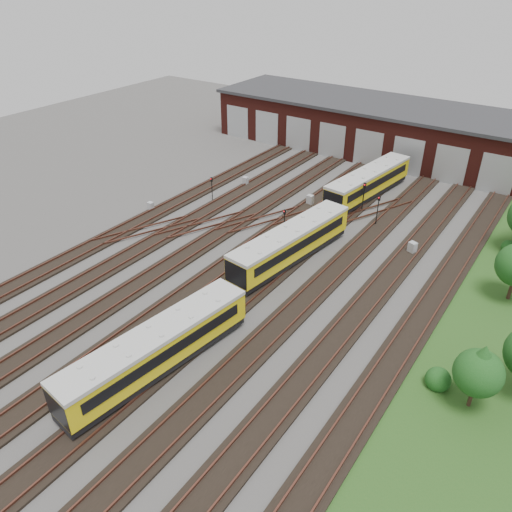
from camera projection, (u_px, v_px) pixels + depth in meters
The scene contains 17 objects.
ground at pixel (205, 305), 37.69m from camera, with size 120.00×120.00×0.00m, color #413F3D.
track_network at pixel (208, 299), 38.13m from camera, with size 30.40×70.00×0.33m.
maintenance_shed at pixel (402, 131), 64.15m from camera, with size 51.00×12.50×6.35m.
grass_verge at pixel (501, 326), 35.47m from camera, with size 8.00×55.00×0.05m, color #1F4D19.
metro_train at pixel (291, 243), 42.19m from camera, with size 4.12×45.71×2.79m.
signal_mast_0 at pixel (212, 185), 53.05m from camera, with size 0.24×0.23×2.55m.
signal_mast_1 at pixel (284, 221), 45.46m from camera, with size 0.25×0.24×3.00m.
signal_mast_2 at pixel (378, 207), 47.68m from camera, with size 0.25×0.24×3.15m.
signal_mast_3 at pixel (364, 194), 50.20m from camera, with size 0.29×0.27×3.22m.
relay_cabinet_0 at pixel (151, 206), 51.33m from camera, with size 0.57×0.47×0.94m, color #ADAFB3.
relay_cabinet_1 at pixel (245, 181), 57.06m from camera, with size 0.58×0.48×0.96m, color #ADAFB3.
relay_cabinet_2 at pixel (167, 320), 35.38m from camera, with size 0.60×0.50×1.00m, color #ADAFB3.
relay_cabinet_3 at pixel (310, 200), 52.50m from camera, with size 0.65×0.54×1.09m, color #ADAFB3.
relay_cabinet_4 at pixel (412, 248), 43.93m from camera, with size 0.66×0.55×1.10m, color #ADAFB3.
tree_3 at pixel (480, 369), 27.74m from camera, with size 2.79×2.79×4.62m.
bush_0 at pixel (439, 377), 30.22m from camera, with size 1.55×1.55×1.55m, color #124013.
bush_1 at pixel (509, 245), 44.23m from camera, with size 1.22×1.22×1.22m, color #124013.
Camera 1 is at (20.40, -22.74, 22.71)m, focal length 35.00 mm.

